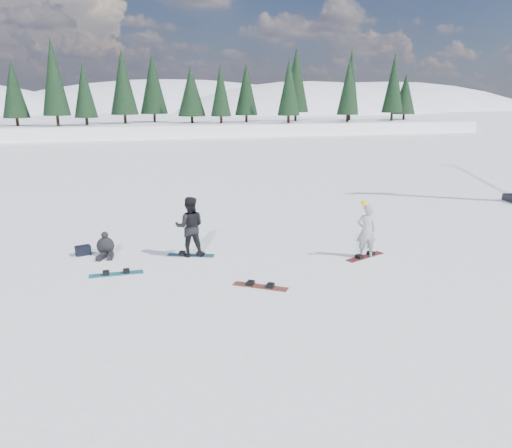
{
  "coord_description": "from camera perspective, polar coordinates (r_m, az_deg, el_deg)",
  "views": [
    {
      "loc": [
        -5.93,
        -13.48,
        4.91
      ],
      "look_at": [
        -1.79,
        0.87,
        1.1
      ],
      "focal_mm": 35.0,
      "sensor_mm": 36.0,
      "label": 1
    }
  ],
  "objects": [
    {
      "name": "ground",
      "position": [
        15.53,
        7.27,
        -4.25
      ],
      "size": [
        420.0,
        420.0,
        0.0
      ],
      "primitive_type": "plane",
      "color": "white",
      "rests_on": "ground"
    },
    {
      "name": "alpine_backdrop",
      "position": [
        203.61,
        -17.86,
        8.31
      ],
      "size": [
        412.5,
        227.0,
        53.2
      ],
      "color": "white",
      "rests_on": "ground"
    },
    {
      "name": "snowboarder_woman",
      "position": [
        15.91,
        12.51,
        -0.74
      ],
      "size": [
        0.68,
        0.49,
        1.87
      ],
      "rotation": [
        0.0,
        0.0,
        3.01
      ],
      "color": "#9C9CA1",
      "rests_on": "ground"
    },
    {
      "name": "snowboarder_man",
      "position": [
        15.8,
        -7.57,
        -0.3
      ],
      "size": [
        1.06,
        0.9,
        1.91
      ],
      "primitive_type": "imported",
      "rotation": [
        0.0,
        0.0,
        2.94
      ],
      "color": "black",
      "rests_on": "ground"
    },
    {
      "name": "seated_rider",
      "position": [
        16.59,
        -16.83,
        -2.47
      ],
      "size": [
        0.66,
        0.98,
        0.77
      ],
      "rotation": [
        0.0,
        0.0,
        -0.27
      ],
      "color": "black",
      "rests_on": "ground"
    },
    {
      "name": "gear_bag",
      "position": [
        16.9,
        -19.16,
        -2.87
      ],
      "size": [
        0.52,
        0.41,
        0.3
      ],
      "primitive_type": "cube",
      "rotation": [
        0.0,
        0.0,
        0.28
      ],
      "color": "black",
      "rests_on": "ground"
    },
    {
      "name": "snowboard_woman",
      "position": [
        16.16,
        12.36,
        -3.67
      ],
      "size": [
        1.5,
        0.81,
        0.03
      ],
      "primitive_type": "cube",
      "rotation": [
        0.0,
        0.0,
        0.37
      ],
      "color": "maroon",
      "rests_on": "ground"
    },
    {
      "name": "snowboard_man",
      "position": [
        16.06,
        -7.46,
        -3.56
      ],
      "size": [
        1.5,
        0.8,
        0.03
      ],
      "primitive_type": "cube",
      "rotation": [
        0.0,
        0.0,
        -0.37
      ],
      "color": "#175A82",
      "rests_on": "ground"
    },
    {
      "name": "snowboard_loose_c",
      "position": [
        14.83,
        -15.67,
        -5.52
      ],
      "size": [
        1.5,
        0.29,
        0.03
      ],
      "primitive_type": "cube",
      "rotation": [
        0.0,
        0.0,
        0.01
      ],
      "color": "teal",
      "rests_on": "ground"
    },
    {
      "name": "snowboard_loose_b",
      "position": [
        13.38,
        0.51,
        -7.15
      ],
      "size": [
        1.39,
        1.1,
        0.03
      ],
      "primitive_type": "cube",
      "rotation": [
        0.0,
        0.0,
        -0.62
      ],
      "color": "#983A21",
      "rests_on": "ground"
    }
  ]
}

